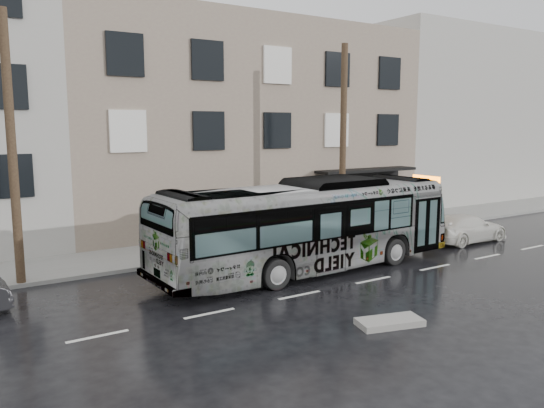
# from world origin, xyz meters

# --- Properties ---
(ground) EXTENTS (120.00, 120.00, 0.00)m
(ground) POSITION_xyz_m (0.00, 0.00, 0.00)
(ground) COLOR black
(ground) RESTS_ON ground
(sidewalk) EXTENTS (90.00, 3.60, 0.15)m
(sidewalk) POSITION_xyz_m (0.00, 4.90, 0.07)
(sidewalk) COLOR gray
(sidewalk) RESTS_ON ground
(building_taupe) EXTENTS (20.00, 12.00, 11.00)m
(building_taupe) POSITION_xyz_m (5.00, 12.70, 5.50)
(building_taupe) COLOR gray
(building_taupe) RESTS_ON ground
(building_filler) EXTENTS (18.00, 12.00, 12.00)m
(building_filler) POSITION_xyz_m (24.00, 12.70, 6.00)
(building_filler) COLOR #A5A29C
(building_filler) RESTS_ON ground
(utility_pole_front) EXTENTS (0.30, 0.30, 9.00)m
(utility_pole_front) POSITION_xyz_m (6.50, 3.30, 4.65)
(utility_pole_front) COLOR #4D3B26
(utility_pole_front) RESTS_ON sidewalk
(utility_pole_rear) EXTENTS (0.30, 0.30, 9.00)m
(utility_pole_rear) POSITION_xyz_m (-7.50, 3.30, 4.65)
(utility_pole_rear) COLOR #4D3B26
(utility_pole_rear) RESTS_ON sidewalk
(sign_post) EXTENTS (0.06, 0.06, 2.40)m
(sign_post) POSITION_xyz_m (7.60, 3.30, 1.35)
(sign_post) COLOR slate
(sign_post) RESTS_ON sidewalk
(bus) EXTENTS (12.47, 3.40, 3.44)m
(bus) POSITION_xyz_m (2.01, -0.21, 1.72)
(bus) COLOR #B2B2B2
(bus) RESTS_ON ground
(white_sedan) EXTENTS (4.52, 1.86, 1.31)m
(white_sedan) POSITION_xyz_m (11.26, -0.08, 0.65)
(white_sedan) COLOR silver
(white_sedan) RESTS_ON ground
(slush_pile) EXTENTS (1.95, 1.24, 0.18)m
(slush_pile) POSITION_xyz_m (0.60, -5.96, 0.09)
(slush_pile) COLOR #A09F98
(slush_pile) RESTS_ON ground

